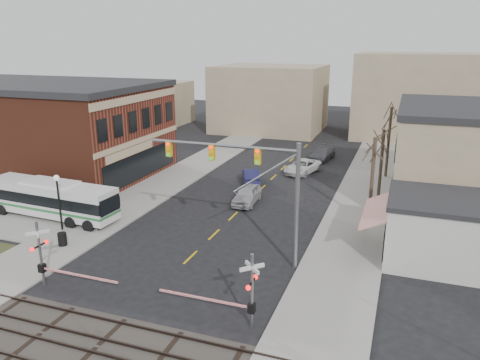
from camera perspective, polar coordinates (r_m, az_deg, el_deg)
name	(u,v)px	position (r m, az deg, el deg)	size (l,w,h in m)	color
ground	(177,271)	(29.77, -7.75, -10.93)	(160.00, 160.00, 0.00)	black
sidewalk_west	(183,173)	(50.43, -6.97, 0.82)	(5.00, 60.00, 0.12)	gray
sidewalk_east	(365,192)	(45.46, 15.00, -1.40)	(5.00, 60.00, 0.12)	gray
ballast_strip	(97,347)	(24.02, -17.00, -18.87)	(160.00, 5.00, 0.06)	#332D28
rail_tracks	(97,345)	(23.97, -17.02, -18.70)	(160.00, 3.91, 0.14)	#2D231E
brick_building	(20,126)	(56.42, -25.24, 5.99)	(30.40, 15.40, 9.60)	brown
awning_shop	(453,231)	(32.56, 24.54, -5.69)	(9.74, 6.20, 4.30)	beige
tree_east_a	(372,181)	(36.76, 15.78, -0.12)	(0.28, 0.28, 6.75)	#382B21
tree_east_b	(381,165)	(42.59, 16.81, 1.74)	(0.28, 0.28, 6.30)	#382B21
tree_east_c	(389,142)	(50.28, 17.65, 4.41)	(0.28, 0.28, 7.20)	#382B21
transit_bus	(52,198)	(40.04, -21.98, -2.10)	(11.49, 3.12, 2.93)	silver
traffic_signal_mast	(254,176)	(28.61, 1.75, 0.46)	(9.80, 0.30, 8.00)	gray
rr_crossing_west	(46,255)	(29.11, -22.53, -8.48)	(5.60, 1.36, 4.00)	gray
rr_crossing_east	(244,291)	(23.47, 0.43, -13.34)	(5.60, 1.36, 4.00)	gray
street_lamp	(58,191)	(36.65, -21.32, -1.24)	(0.44, 0.44, 4.25)	black
trash_bin	(62,239)	(34.70, -20.84, -6.74)	(0.60, 0.60, 0.91)	black
car_a	(247,195)	(40.87, 0.83, -1.80)	(1.83, 4.54, 1.55)	#A2A2A6
car_b	(251,176)	(46.81, 1.36, 0.55)	(1.54, 4.41, 1.45)	#1B1B44
car_c	(302,167)	(50.63, 7.62, 1.63)	(2.38, 5.15, 1.43)	silver
car_d	(322,153)	(56.80, 9.96, 3.21)	(2.12, 5.20, 1.51)	#424247
pedestrian_near	(97,218)	(36.34, -17.04, -4.42)	(0.71, 0.47, 1.96)	#63524F
pedestrian_far	(110,199)	(40.46, -15.55, -2.21)	(0.91, 0.71, 1.86)	#2F3653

